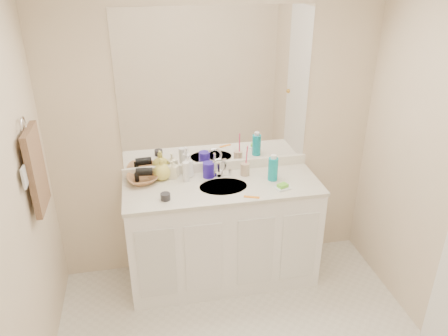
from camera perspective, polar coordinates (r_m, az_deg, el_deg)
name	(u,v)px	position (r m, az deg, el deg)	size (l,w,h in m)	color
wall_back	(216,134)	(3.47, -1.05, 4.53)	(2.60, 0.02, 2.40)	beige
vanity_cabinet	(223,234)	(3.60, -0.16, -8.66)	(1.50, 0.55, 0.85)	white
countertop	(223,187)	(3.37, -0.17, -2.47)	(1.52, 0.57, 0.03)	beige
backsplash	(217,166)	(3.57, -0.97, 0.25)	(1.52, 0.03, 0.08)	white
sink_basin	(223,188)	(3.35, -0.10, -2.59)	(0.37, 0.37, 0.02)	beige
faucet	(219,170)	(3.47, -0.67, -0.23)	(0.02, 0.02, 0.11)	silver
mirror	(216,89)	(3.35, -1.08, 10.23)	(1.48, 0.01, 1.20)	white
blue_mug	(209,170)	(3.46, -2.03, -0.25)	(0.09, 0.09, 0.13)	#29179F
tan_cup	(245,169)	(3.50, 2.76, -0.15)	(0.07, 0.07, 0.10)	tan
toothbrush	(246,158)	(3.46, 2.95, 1.35)	(0.01, 0.01, 0.21)	#EF3E70
mouthwash_bottle	(273,169)	(3.42, 6.42, -0.14)	(0.08, 0.08, 0.18)	#0E9BA9
soap_dish	(282,188)	(3.34, 7.65, -2.57)	(0.11, 0.09, 0.01)	white
green_soap	(283,186)	(3.33, 7.67, -2.30)	(0.07, 0.05, 0.03)	#69CE32
orange_comb	(252,197)	(3.20, 3.63, -3.80)	(0.12, 0.02, 0.00)	orange
dark_jar	(165,197)	(3.18, -7.66, -3.72)	(0.07, 0.07, 0.05)	#242328
extra_white_bottle	(186,172)	(3.40, -5.00, -0.50)	(0.05, 0.05, 0.16)	white
soap_bottle_white	(189,165)	(3.46, -4.62, 0.35)	(0.07, 0.08, 0.19)	white
soap_bottle_cream	(173,169)	(3.46, -6.62, -0.09)	(0.07, 0.07, 0.15)	#F7F1CA
soap_bottle_yellow	(162,169)	(3.45, -8.14, -0.12)	(0.14, 0.14, 0.18)	#D5C952
wicker_basket	(142,179)	(3.44, -10.63, -1.44)	(0.23, 0.23, 0.06)	#98653D
hair_dryer	(144,172)	(3.42, -10.38, -0.49)	(0.06, 0.06, 0.13)	black
towel_ring	(23,125)	(2.90, -24.72, 5.09)	(0.11, 0.11, 0.01)	silver
hand_towel	(36,170)	(3.00, -23.31, -0.22)	(0.04, 0.32, 0.55)	brown
switch_plate	(24,177)	(2.81, -24.62, -1.09)	(0.01, 0.09, 0.13)	silver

